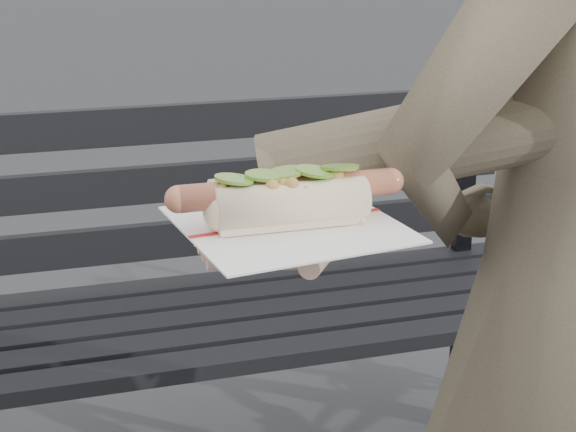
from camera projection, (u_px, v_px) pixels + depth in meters
name	position (u px, v px, depth m)	size (l,w,h in m)	color
park_bench	(189.00, 282.00, 1.83)	(1.50, 0.44, 0.88)	black
person	(572.00, 322.00, 1.06)	(0.57, 0.37, 1.56)	#4C4433
held_hotdog	(446.00, 149.00, 0.91)	(0.62, 0.31, 0.20)	#4C4433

